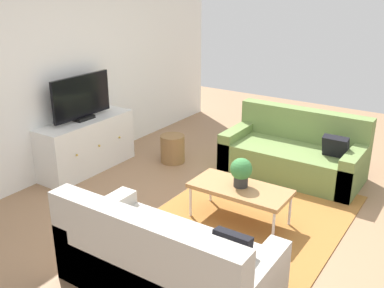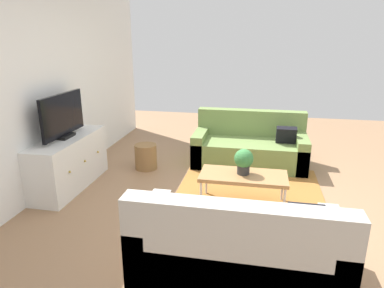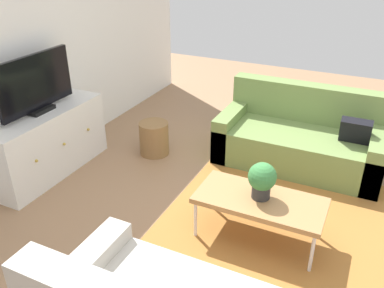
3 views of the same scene
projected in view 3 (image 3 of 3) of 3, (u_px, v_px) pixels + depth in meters
The scene contains 9 objects.
ground_plane at pixel (250, 230), 3.54m from camera, with size 10.00×10.00×0.00m, color #997251.
wall_back at pixel (7, 46), 3.90m from camera, with size 6.40×0.12×2.70m, color white.
area_rug at pixel (267, 235), 3.48m from camera, with size 2.50×1.90×0.01m, color #9E662D.
couch_right_side at pixel (301, 139), 4.53m from camera, with size 0.87×1.75×0.83m.
coffee_table at pixel (260, 202), 3.29m from camera, with size 0.50×1.04×0.40m.
potted_plant at pixel (262, 179), 3.21m from camera, with size 0.23×0.23×0.31m.
tv_console at pixel (48, 143), 4.27m from camera, with size 1.39×0.47×0.70m.
flat_screen_tv at pixel (35, 84), 3.98m from camera, with size 0.94×0.16×0.58m.
wicker_basket at pixel (154, 138), 4.71m from camera, with size 0.34×0.34×0.39m, color olive.
Camera 3 is at (-2.75, -0.74, 2.30)m, focal length 37.85 mm.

